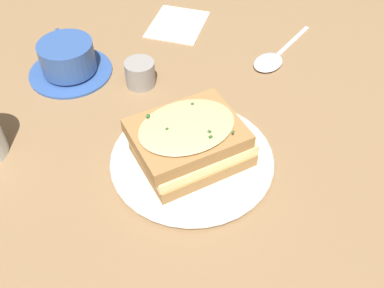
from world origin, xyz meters
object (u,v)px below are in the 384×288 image
Objects in this scene: dinner_plate at (192,159)px; napkin at (177,24)px; spoon at (271,60)px; sandwich at (190,141)px; teacup_with_saucer at (68,60)px; condiment_pot at (140,73)px.

dinner_plate is 0.36m from napkin.
spoon reaches higher than napkin.
sandwich reaches higher than napkin.
dinner_plate is 1.62× the size of teacup_with_saucer.
napkin is at bearing -150.32° from sandwich.
napkin is at bearing -149.87° from dinner_plate.
sandwich is 0.29m from teacup_with_saucer.
sandwich is 0.28m from spoon.
condiment_pot is at bearing -127.36° from teacup_with_saucer.
teacup_with_saucer is at bearing -24.52° from napkin.
spoon is at bearing 130.52° from condiment_pot.
sandwich is 3.69× the size of condiment_pot.
condiment_pot is (-0.03, 0.12, -0.00)m from teacup_with_saucer.
dinner_plate reaches higher than spoon.
dinner_plate is at bearing -158.23° from teacup_with_saucer.
teacup_with_saucer is at bearing -108.98° from dinner_plate.
teacup_with_saucer is 0.77× the size of spoon.
dinner_plate is 1.88× the size of napkin.
sandwich is 0.36m from napkin.
teacup_with_saucer is (-0.09, -0.28, 0.02)m from dinner_plate.
napkin is 0.19m from condiment_pot.
napkin is at bearing -171.92° from condiment_pot.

